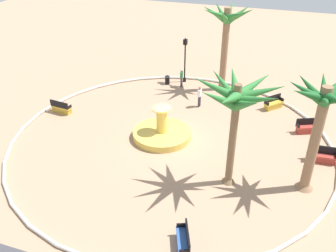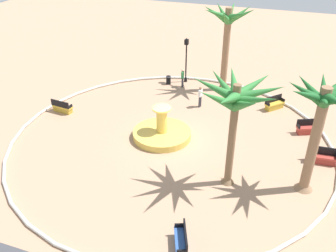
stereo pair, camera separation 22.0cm
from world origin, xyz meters
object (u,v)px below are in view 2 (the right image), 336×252
at_px(palm_tree_mid_plaza, 236,102).
at_px(fountain, 162,133).
at_px(bench_west, 308,129).
at_px(bench_north, 62,108).
at_px(bench_southwest, 181,242).
at_px(person_cyclist_photo, 200,96).
at_px(bench_east, 274,105).
at_px(palm_tree_near_fountain, 322,112).
at_px(person_cyclist_helmet, 183,77).
at_px(palm_tree_by_curb, 228,29).
at_px(bench_southeast, 322,158).
at_px(trash_bin, 168,80).
at_px(lamppost, 186,56).

bearing_deg(palm_tree_mid_plaza, fountain, -32.31).
relative_size(bench_west, bench_north, 1.01).
distance_m(bench_southwest, person_cyclist_photo, 13.82).
height_order(bench_east, bench_southwest, same).
bearing_deg(palm_tree_near_fountain, person_cyclist_helmet, -45.88).
bearing_deg(bench_west, palm_tree_by_curb, -36.29).
relative_size(bench_east, bench_southeast, 0.94).
distance_m(fountain, trash_bin, 8.69).
xyz_separation_m(bench_east, bench_west, (-2.51, 2.88, 0.00)).
bearing_deg(bench_southeast, palm_tree_by_curb, -47.05).
bearing_deg(bench_west, trash_bin, -21.43).
height_order(bench_east, bench_north, same).
height_order(bench_east, bench_west, same).
bearing_deg(lamppost, person_cyclist_helmet, 93.14).
bearing_deg(lamppost, person_cyclist_photo, 119.92).
bearing_deg(trash_bin, fountain, 106.55).
height_order(bench_north, person_cyclist_photo, person_cyclist_photo).
bearing_deg(palm_tree_mid_plaza, trash_bin, -56.81).
distance_m(bench_north, lamppost, 11.20).
distance_m(fountain, lamppost, 9.63).
distance_m(bench_southeast, person_cyclist_photo, 9.92).
height_order(bench_southwest, lamppost, lamppost).
relative_size(bench_east, bench_southwest, 0.92).
distance_m(bench_southwest, trash_bin, 17.98).
relative_size(bench_southwest, lamppost, 0.42).
relative_size(fountain, bench_southwest, 2.31).
bearing_deg(trash_bin, bench_west, 158.57).
height_order(bench_southeast, bench_southwest, same).
relative_size(palm_tree_near_fountain, person_cyclist_helmet, 3.91).
bearing_deg(palm_tree_mid_plaza, bench_north, -16.91).
relative_size(lamppost, person_cyclist_helmet, 2.45).
xyz_separation_m(lamppost, person_cyclist_helmet, (-0.06, 1.14, -1.41)).
height_order(palm_tree_mid_plaza, bench_southeast, palm_tree_mid_plaza).
xyz_separation_m(palm_tree_by_curb, lamppost, (3.43, -0.48, -2.83)).
bearing_deg(bench_southwest, trash_bin, -68.78).
xyz_separation_m(person_cyclist_helmet, person_cyclist_photo, (-2.39, 3.11, 0.04)).
bearing_deg(bench_southeast, person_cyclist_photo, -27.65).
bearing_deg(palm_tree_near_fountain, palm_tree_by_curb, -58.53).
relative_size(fountain, bench_west, 2.32).
xyz_separation_m(palm_tree_mid_plaza, trash_bin, (7.54, -11.53, -4.62)).
xyz_separation_m(palm_tree_near_fountain, person_cyclist_helmet, (10.22, -10.54, -3.83)).
bearing_deg(bench_southeast, palm_tree_mid_plaza, 36.86).
bearing_deg(bench_southeast, person_cyclist_helmet, -34.64).
bearing_deg(palm_tree_near_fountain, bench_east, -74.90).
xyz_separation_m(palm_tree_by_curb, bench_north, (10.45, 8.02, -4.79)).
relative_size(palm_tree_mid_plaza, person_cyclist_helmet, 3.85).
distance_m(bench_east, person_cyclist_helmet, 7.97).
xyz_separation_m(bench_east, bench_north, (14.88, 5.81, 0.00)).
distance_m(bench_east, bench_southeast, 7.02).
distance_m(palm_tree_mid_plaza, person_cyclist_photo, 10.00).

